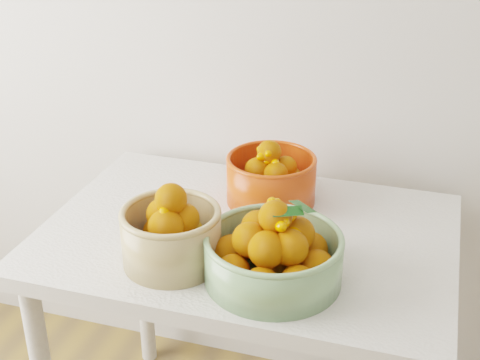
# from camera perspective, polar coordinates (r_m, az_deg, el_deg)

# --- Properties ---
(table) EXTENTS (1.00, 0.70, 0.75)m
(table) POSITION_cam_1_polar(r_m,az_deg,el_deg) (1.69, 0.61, -7.16)
(table) COLOR silver
(table) RESTS_ON ground
(bowl_cream) EXTENTS (0.29, 0.29, 0.19)m
(bowl_cream) POSITION_cam_1_polar(r_m,az_deg,el_deg) (1.50, -5.87, -4.56)
(bowl_cream) COLOR tan
(bowl_cream) RESTS_ON table
(bowl_green) EXTENTS (0.38, 0.38, 0.19)m
(bowl_green) POSITION_cam_1_polar(r_m,az_deg,el_deg) (1.44, 2.89, -6.25)
(bowl_green) COLOR #7CA370
(bowl_green) RESTS_ON table
(bowl_orange) EXTENTS (0.26, 0.26, 0.17)m
(bowl_orange) POSITION_cam_1_polar(r_m,az_deg,el_deg) (1.75, 2.68, 0.17)
(bowl_orange) COLOR red
(bowl_orange) RESTS_ON table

